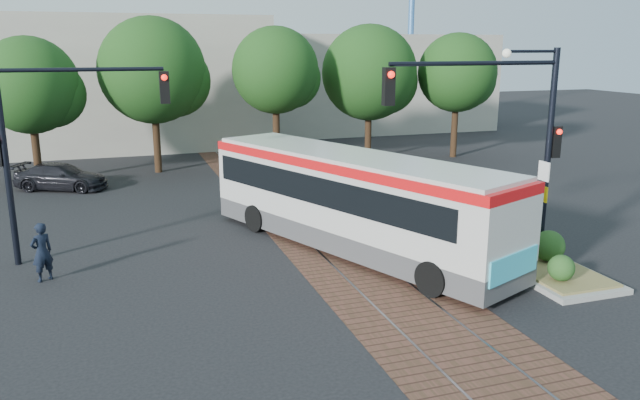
{
  "coord_description": "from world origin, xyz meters",
  "views": [
    {
      "loc": [
        -6.56,
        -15.3,
        6.28
      ],
      "look_at": [
        -0.61,
        2.51,
        1.6
      ],
      "focal_mm": 35.0,
      "sensor_mm": 36.0,
      "label": 1
    }
  ],
  "objects_px": {
    "signal_pole_main": "(513,125)",
    "traffic_island": "(533,255)",
    "officer": "(42,252)",
    "parked_car": "(61,177)",
    "signal_pole_left": "(46,132)",
    "city_bus": "(351,197)"
  },
  "relations": [
    {
      "from": "signal_pole_main",
      "to": "traffic_island",
      "type": "bearing_deg",
      "value": -5.36
    },
    {
      "from": "officer",
      "to": "parked_car",
      "type": "height_order",
      "value": "officer"
    },
    {
      "from": "signal_pole_left",
      "to": "traffic_island",
      "type": "bearing_deg",
      "value": -20.36
    },
    {
      "from": "city_bus",
      "to": "traffic_island",
      "type": "distance_m",
      "value": 5.64
    },
    {
      "from": "officer",
      "to": "city_bus",
      "type": "bearing_deg",
      "value": 146.95
    },
    {
      "from": "signal_pole_main",
      "to": "officer",
      "type": "distance_m",
      "value": 13.31
    },
    {
      "from": "signal_pole_main",
      "to": "parked_car",
      "type": "height_order",
      "value": "signal_pole_main"
    },
    {
      "from": "parked_car",
      "to": "officer",
      "type": "bearing_deg",
      "value": -154.32
    },
    {
      "from": "officer",
      "to": "signal_pole_left",
      "type": "bearing_deg",
      "value": -131.59
    },
    {
      "from": "traffic_island",
      "to": "signal_pole_main",
      "type": "xyz_separation_m",
      "value": [
        -0.96,
        0.09,
        3.83
      ]
    },
    {
      "from": "traffic_island",
      "to": "signal_pole_left",
      "type": "bearing_deg",
      "value": 159.64
    },
    {
      "from": "signal_pole_left",
      "to": "parked_car",
      "type": "xyz_separation_m",
      "value": [
        -0.53,
        10.11,
        -3.28
      ]
    },
    {
      "from": "signal_pole_main",
      "to": "parked_car",
      "type": "bearing_deg",
      "value": 130.56
    },
    {
      "from": "traffic_island",
      "to": "officer",
      "type": "distance_m",
      "value": 13.85
    },
    {
      "from": "officer",
      "to": "parked_car",
      "type": "relative_size",
      "value": 0.41
    },
    {
      "from": "traffic_island",
      "to": "signal_pole_left",
      "type": "height_order",
      "value": "signal_pole_left"
    },
    {
      "from": "city_bus",
      "to": "signal_pole_main",
      "type": "distance_m",
      "value": 5.27
    },
    {
      "from": "city_bus",
      "to": "signal_pole_main",
      "type": "height_order",
      "value": "signal_pole_main"
    },
    {
      "from": "city_bus",
      "to": "signal_pole_left",
      "type": "bearing_deg",
      "value": 145.27
    },
    {
      "from": "officer",
      "to": "parked_car",
      "type": "bearing_deg",
      "value": -121.09
    },
    {
      "from": "traffic_island",
      "to": "officer",
      "type": "xyz_separation_m",
      "value": [
        -13.46,
        3.22,
        0.49
      ]
    },
    {
      "from": "signal_pole_left",
      "to": "officer",
      "type": "relative_size",
      "value": 3.65
    }
  ]
}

